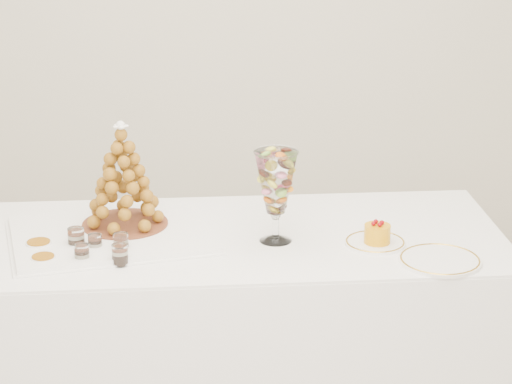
{
  "coord_description": "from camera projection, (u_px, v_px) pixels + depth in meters",
  "views": [
    {
      "loc": [
        -0.01,
        -2.97,
        2.05
      ],
      "look_at": [
        0.07,
        0.22,
        0.92
      ],
      "focal_mm": 70.0,
      "sensor_mm": 36.0,
      "label": 1
    }
  ],
  "objects": [
    {
      "name": "ramekin_front",
      "position": [
        43.0,
        260.0,
        3.19
      ],
      "size": [
        0.08,
        0.08,
        0.03
      ],
      "primitive_type": "cylinder",
      "color": "white",
      "rests_on": "buffet_table"
    },
    {
      "name": "cake_plate",
      "position": [
        375.0,
        243.0,
        3.35
      ],
      "size": [
        0.2,
        0.2,
        0.01
      ],
      "primitive_type": "cylinder",
      "color": "white",
      "rests_on": "buffet_table"
    },
    {
      "name": "verrine_a",
      "position": [
        76.0,
        239.0,
        3.3
      ],
      "size": [
        0.07,
        0.07,
        0.07
      ],
      "primitive_type": "cylinder",
      "rotation": [
        0.0,
        0.0,
        -0.32
      ],
      "color": "white",
      "rests_on": "buffet_table"
    },
    {
      "name": "ramekin_back",
      "position": [
        39.0,
        246.0,
        3.3
      ],
      "size": [
        0.09,
        0.09,
        0.03
      ],
      "primitive_type": "cylinder",
      "color": "white",
      "rests_on": "buffet_table"
    },
    {
      "name": "spare_plate",
      "position": [
        440.0,
        260.0,
        3.21
      ],
      "size": [
        0.26,
        0.26,
        0.01
      ],
      "primitive_type": "cylinder",
      "color": "white",
      "rests_on": "buffet_table"
    },
    {
      "name": "croquembouche",
      "position": [
        123.0,
        175.0,
        3.41
      ],
      "size": [
        0.31,
        0.31,
        0.37
      ],
      "rotation": [
        0.0,
        0.0,
        0.27
      ],
      "color": "brown",
      "rests_on": "lace_tray"
    },
    {
      "name": "verrine_e",
      "position": [
        120.0,
        255.0,
        3.18
      ],
      "size": [
        0.06,
        0.06,
        0.07
      ],
      "primitive_type": "cylinder",
      "rotation": [
        0.0,
        0.0,
        0.24
      ],
      "color": "white",
      "rests_on": "buffet_table"
    },
    {
      "name": "mousse_cake",
      "position": [
        377.0,
        233.0,
        3.33
      ],
      "size": [
        0.09,
        0.09,
        0.08
      ],
      "color": "orange",
      "rests_on": "cake_plate"
    },
    {
      "name": "verrine_c",
      "position": [
        121.0,
        243.0,
        3.27
      ],
      "size": [
        0.06,
        0.06,
        0.07
      ],
      "primitive_type": "cylinder",
      "rotation": [
        0.0,
        0.0,
        -0.15
      ],
      "color": "white",
      "rests_on": "buffet_table"
    },
    {
      "name": "lace_tray",
      "position": [
        111.0,
        235.0,
        3.4
      ],
      "size": [
        0.76,
        0.65,
        0.02
      ],
      "primitive_type": "cube",
      "rotation": [
        0.0,
        0.0,
        0.26
      ],
      "color": "white",
      "rests_on": "buffet_table"
    },
    {
      "name": "verrine_b",
      "position": [
        95.0,
        243.0,
        3.28
      ],
      "size": [
        0.05,
        0.05,
        0.06
      ],
      "primitive_type": "cylinder",
      "rotation": [
        0.0,
        0.0,
        -0.0
      ],
      "color": "white",
      "rests_on": "buffet_table"
    },
    {
      "name": "buffet_table",
      "position": [
        214.0,
        336.0,
        3.55
      ],
      "size": [
        2.06,
        0.92,
        0.77
      ],
      "rotation": [
        0.0,
        0.0,
        0.06
      ],
      "color": "white",
      "rests_on": "ground"
    },
    {
      "name": "verrine_d",
      "position": [
        82.0,
        254.0,
        3.19
      ],
      "size": [
        0.05,
        0.05,
        0.06
      ],
      "primitive_type": "cylinder",
      "rotation": [
        0.0,
        0.0,
        0.07
      ],
      "color": "white",
      "rests_on": "buffet_table"
    },
    {
      "name": "macaron_vase",
      "position": [
        276.0,
        184.0,
        3.32
      ],
      "size": [
        0.14,
        0.14,
        0.31
      ],
      "color": "white",
      "rests_on": "buffet_table"
    }
  ]
}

